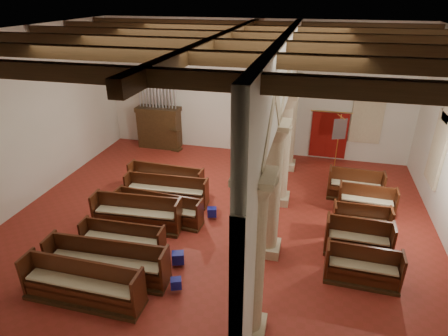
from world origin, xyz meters
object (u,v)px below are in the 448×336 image
processional_banner (336,152)px  nave_pew_0 (83,289)px  pipe_organ (159,120)px  aisle_pew_0 (362,271)px  lectern (176,141)px

processional_banner → nave_pew_0: 11.21m
pipe_organ → nave_pew_0: 10.30m
aisle_pew_0 → processional_banner: bearing=95.9°
processional_banner → lectern: bearing=155.9°
aisle_pew_0 → pipe_organ: bearing=140.6°
lectern → aisle_pew_0: size_ratio=0.58×
pipe_organ → processional_banner: size_ratio=1.76×
nave_pew_0 → lectern: bearing=97.2°
pipe_organ → aisle_pew_0: bearing=-40.7°
processional_banner → aisle_pew_0: (0.56, -6.95, -0.46)m
lectern → pipe_organ: bearing=173.9°
pipe_organ → processional_banner: 8.39m
pipe_organ → lectern: 1.35m
nave_pew_0 → processional_banner: bearing=56.6°
lectern → aisle_pew_0: 10.83m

